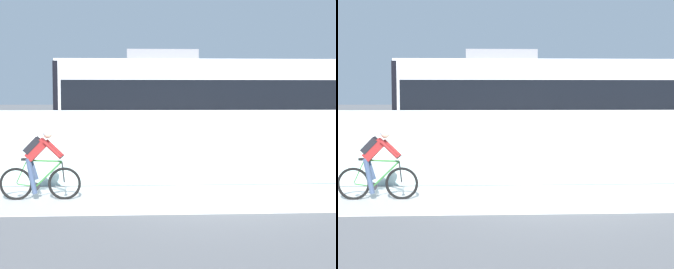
# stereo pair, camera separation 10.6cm
# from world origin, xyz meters

# --- Properties ---
(ground_plane) EXTENTS (200.00, 200.00, 0.00)m
(ground_plane) POSITION_xyz_m (0.00, 0.00, 0.00)
(ground_plane) COLOR slate
(bike_path_deck) EXTENTS (32.00, 3.20, 0.01)m
(bike_path_deck) POSITION_xyz_m (0.00, 0.00, 0.01)
(bike_path_deck) COLOR silver
(bike_path_deck) RESTS_ON ground
(glass_parapet) EXTENTS (32.00, 0.05, 1.03)m
(glass_parapet) POSITION_xyz_m (0.00, 1.85, 0.52)
(glass_parapet) COLOR silver
(glass_parapet) RESTS_ON ground
(concrete_barrier_wall) EXTENTS (32.00, 0.36, 1.85)m
(concrete_barrier_wall) POSITION_xyz_m (0.00, 3.65, 0.92)
(concrete_barrier_wall) COLOR silver
(concrete_barrier_wall) RESTS_ON ground
(tram_rail_near) EXTENTS (32.00, 0.08, 0.01)m
(tram_rail_near) POSITION_xyz_m (0.00, 6.13, 0.00)
(tram_rail_near) COLOR #595654
(tram_rail_near) RESTS_ON ground
(tram_rail_far) EXTENTS (32.00, 0.08, 0.01)m
(tram_rail_far) POSITION_xyz_m (0.00, 7.57, 0.00)
(tram_rail_far) COLOR #595654
(tram_rail_far) RESTS_ON ground
(tram) EXTENTS (11.06, 2.54, 3.81)m
(tram) POSITION_xyz_m (0.98, 6.85, 1.89)
(tram) COLOR silver
(tram) RESTS_ON ground
(cyclist_on_bike) EXTENTS (1.77, 0.58, 1.61)m
(cyclist_on_bike) POSITION_xyz_m (-3.99, -0.00, 0.80)
(cyclist_on_bike) COLOR black
(cyclist_on_bike) RESTS_ON ground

